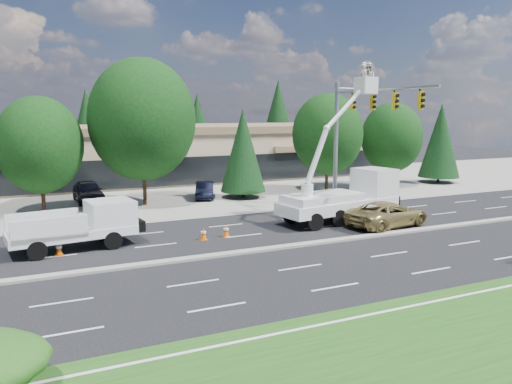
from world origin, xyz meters
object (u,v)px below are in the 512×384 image
minivan (388,214)px  signal_mast (354,124)px  bucket_truck (348,188)px  utility_pickup (82,230)px

minivan → signal_mast: bearing=-23.1°
signal_mast → minivan: (-1.17, -5.35, -5.29)m
minivan → bucket_truck: bearing=12.8°
utility_pickup → minivan: utility_pickup is taller
signal_mast → bucket_truck: bearing=-130.2°
signal_mast → minivan: signal_mast is taller
bucket_truck → utility_pickup: bearing=171.3°
minivan → utility_pickup: bearing=70.9°
bucket_truck → minivan: bucket_truck is taller
signal_mast → minivan: size_ratio=1.83×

